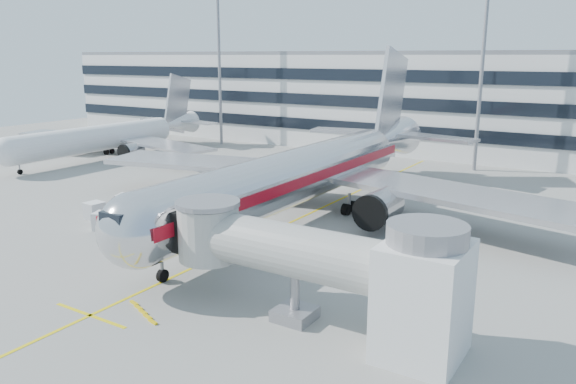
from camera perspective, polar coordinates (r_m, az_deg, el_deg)
The scene contains 15 objects.
ground at distance 45.00m, azimuth -5.42°, elevation -5.71°, with size 180.00×180.00×0.00m, color gray.
lead_in_line at distance 52.87m, azimuth 1.18°, elevation -2.68°, with size 0.25×70.00×0.01m, color yellow.
stop_bar at distance 35.81m, azimuth -19.46°, elevation -11.74°, with size 6.00×0.25×0.01m, color yellow.
main_jet at distance 53.29m, azimuth 2.16°, elevation 2.13°, with size 50.95×48.70×16.06m.
jet_bridge at distance 31.08m, azimuth 3.39°, elevation -7.13°, with size 17.80×4.50×7.00m.
terminal at distance 95.37m, azimuth 16.39°, elevation 8.88°, with size 150.00×24.25×15.60m.
light_mast_west at distance 97.12m, azimuth -7.01°, elevation 13.58°, with size 2.40×1.20×25.45m.
light_mast_centre at distance 77.65m, azimuth 19.20°, elevation 12.94°, with size 2.40×1.20×25.45m.
second_jet at distance 88.22m, azimuth -17.68°, elevation 5.41°, with size 38.21×36.52×12.04m.
belt_loader at distance 46.62m, azimuth -10.02°, elevation -4.37°, with size 4.62×2.10×2.17m.
baggage_tug at distance 50.24m, azimuth -15.19°, elevation -2.83°, with size 3.61×2.96×2.37m.
cargo_container_left at distance 56.92m, azimuth -16.10°, elevation -1.10°, with size 2.18×2.18×1.78m.
cargo_container_right at distance 55.40m, azimuth -19.04°, elevation -1.80°, with size 1.68×1.68×1.63m.
cargo_container_front at distance 51.87m, azimuth -18.27°, elevation -2.80°, with size 1.95×1.95×1.59m.
ramp_worker at distance 47.19m, azimuth -14.14°, elevation -3.87°, with size 0.73×0.48×2.00m, color #8ADE17.
Camera 1 is at (26.06, -33.52, 14.91)m, focal length 35.00 mm.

